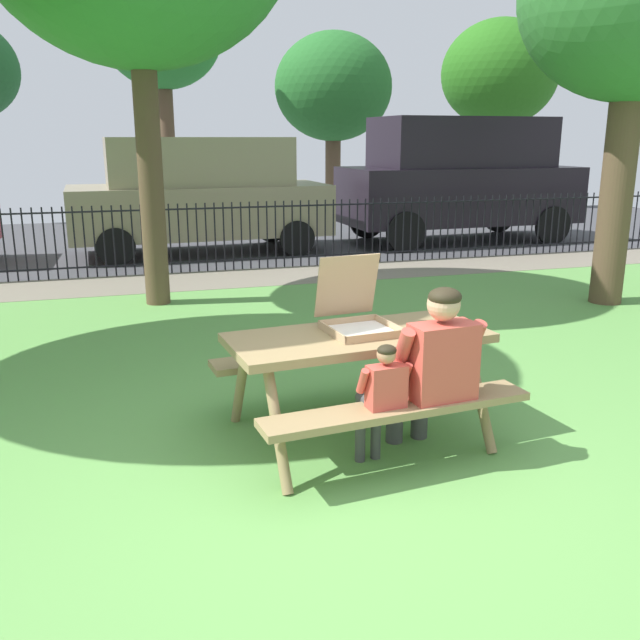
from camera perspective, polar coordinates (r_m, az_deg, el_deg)
The scene contains 13 objects.
ground at distance 5.68m, azimuth -3.26°, elevation -6.65°, with size 28.00×11.43×0.02m, color #629F4C.
cobblestone_walkway at distance 10.44m, azimuth -9.61°, elevation 3.27°, with size 28.00×1.40×0.01m, color gray.
street_asphalt at distance 14.80m, azimuth -11.76°, elevation 6.59°, with size 28.00×7.49×0.01m, color #424247.
picnic_table_foreground at distance 4.79m, azimuth 3.19°, elevation -3.11°, with size 1.94×1.65×0.79m.
pizza_box_open at distance 4.81m, azimuth 2.97°, elevation 0.65°, with size 0.52×0.58×0.51m.
adult_at_table at distance 4.49m, azimuth 9.48°, elevation -3.74°, with size 0.63×0.62×1.19m.
child_at_table at distance 4.33m, azimuth 5.08°, elevation -6.21°, with size 0.36×0.35×0.87m.
iron_fence_streetside at distance 11.03m, azimuth -10.19°, elevation 6.81°, with size 19.83×0.03×1.09m.
parked_car_left at distance 12.81m, azimuth -9.97°, elevation 10.38°, with size 4.66×2.08×2.08m.
parked_car_center at distance 14.36m, azimuth 11.56°, elevation 11.62°, with size 4.74×2.16×2.46m.
far_tree_center at distance 19.84m, azimuth -13.06°, elevation 22.08°, with size 3.14×3.14×6.12m.
far_tree_midright at distance 20.62m, azimuth 1.12°, elevation 18.77°, with size 3.35×3.35×4.97m.
far_tree_right at distance 22.82m, azimuth 14.74°, elevation 19.20°, with size 3.54×3.54×5.55m.
Camera 1 is at (-1.18, -3.43, 2.09)m, focal length 38.39 mm.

